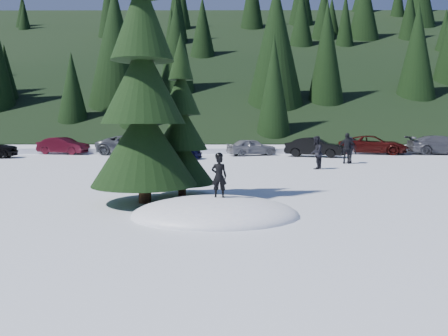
{
  "coord_description": "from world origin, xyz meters",
  "views": [
    {
      "loc": [
        0.27,
        -11.39,
        2.47
      ],
      "look_at": [
        0.22,
        1.58,
        1.1
      ],
      "focal_mm": 35.0,
      "sensor_mm": 36.0,
      "label": 1
    }
  ],
  "objects_px": {
    "child_skier": "(219,176)",
    "car_1": "(64,146)",
    "spruce_tall": "(143,93)",
    "car_5": "(315,147)",
    "adult_0": "(316,153)",
    "car_2": "(132,145)",
    "car_4": "(251,147)",
    "adult_1": "(347,148)",
    "car_7": "(441,145)",
    "car_6": "(373,145)",
    "adult_2": "(349,150)",
    "car_3": "(169,149)",
    "spruce_short": "(182,133)"
  },
  "relations": [
    {
      "from": "car_1",
      "to": "car_3",
      "type": "height_order",
      "value": "car_1"
    },
    {
      "from": "car_2",
      "to": "adult_1",
      "type": "bearing_deg",
      "value": -115.34
    },
    {
      "from": "spruce_tall",
      "to": "adult_1",
      "type": "relative_size",
      "value": 4.71
    },
    {
      "from": "adult_2",
      "to": "car_7",
      "type": "bearing_deg",
      "value": -156.81
    },
    {
      "from": "child_skier",
      "to": "adult_2",
      "type": "relative_size",
      "value": 0.7
    },
    {
      "from": "child_skier",
      "to": "adult_1",
      "type": "xyz_separation_m",
      "value": [
        7.4,
        14.44,
        -0.13
      ]
    },
    {
      "from": "car_2",
      "to": "car_5",
      "type": "height_order",
      "value": "car_2"
    },
    {
      "from": "car_4",
      "to": "car_1",
      "type": "bearing_deg",
      "value": 64.09
    },
    {
      "from": "spruce_short",
      "to": "adult_2",
      "type": "xyz_separation_m",
      "value": [
        8.91,
        11.62,
        -1.31
      ]
    },
    {
      "from": "spruce_short",
      "to": "adult_2",
      "type": "height_order",
      "value": "spruce_short"
    },
    {
      "from": "spruce_tall",
      "to": "car_4",
      "type": "bearing_deg",
      "value": 77.01
    },
    {
      "from": "spruce_short",
      "to": "adult_0",
      "type": "xyz_separation_m",
      "value": [
        6.22,
        8.27,
        -1.23
      ]
    },
    {
      "from": "adult_2",
      "to": "car_3",
      "type": "bearing_deg",
      "value": -29.01
    },
    {
      "from": "car_2",
      "to": "car_5",
      "type": "xyz_separation_m",
      "value": [
        13.45,
        -2.23,
        -0.06
      ]
    },
    {
      "from": "adult_1",
      "to": "adult_2",
      "type": "xyz_separation_m",
      "value": [
        0.21,
        0.33,
        -0.12
      ]
    },
    {
      "from": "adult_1",
      "to": "car_5",
      "type": "height_order",
      "value": "adult_1"
    },
    {
      "from": "adult_2",
      "to": "car_1",
      "type": "relative_size",
      "value": 0.41
    },
    {
      "from": "car_3",
      "to": "car_7",
      "type": "relative_size",
      "value": 0.89
    },
    {
      "from": "car_6",
      "to": "adult_0",
      "type": "bearing_deg",
      "value": 168.61
    },
    {
      "from": "car_4",
      "to": "car_5",
      "type": "bearing_deg",
      "value": -126.41
    },
    {
      "from": "adult_0",
      "to": "car_1",
      "type": "xyz_separation_m",
      "value": [
        -17.21,
        10.6,
        -0.22
      ]
    },
    {
      "from": "car_2",
      "to": "car_6",
      "type": "relative_size",
      "value": 1.04
    },
    {
      "from": "adult_0",
      "to": "car_3",
      "type": "height_order",
      "value": "adult_0"
    },
    {
      "from": "adult_1",
      "to": "car_7",
      "type": "distance_m",
      "value": 11.75
    },
    {
      "from": "spruce_short",
      "to": "child_skier",
      "type": "distance_m",
      "value": 3.57
    },
    {
      "from": "adult_0",
      "to": "child_skier",
      "type": "bearing_deg",
      "value": 3.0
    },
    {
      "from": "car_1",
      "to": "spruce_tall",
      "type": "bearing_deg",
      "value": -140.05
    },
    {
      "from": "child_skier",
      "to": "car_4",
      "type": "distance_m",
      "value": 20.88
    },
    {
      "from": "adult_0",
      "to": "car_4",
      "type": "distance_m",
      "value": 9.78
    },
    {
      "from": "car_1",
      "to": "car_5",
      "type": "bearing_deg",
      "value": -83.78
    },
    {
      "from": "spruce_tall",
      "to": "adult_2",
      "type": "xyz_separation_m",
      "value": [
        9.91,
        13.02,
        -2.52
      ]
    },
    {
      "from": "adult_2",
      "to": "car_2",
      "type": "height_order",
      "value": "adult_2"
    },
    {
      "from": "spruce_tall",
      "to": "car_5",
      "type": "bearing_deg",
      "value": 63.63
    },
    {
      "from": "child_skier",
      "to": "car_2",
      "type": "distance_m",
      "value": 22.85
    },
    {
      "from": "car_7",
      "to": "car_5",
      "type": "bearing_deg",
      "value": 106.89
    },
    {
      "from": "adult_2",
      "to": "car_2",
      "type": "relative_size",
      "value": 0.3
    },
    {
      "from": "car_2",
      "to": "car_6",
      "type": "distance_m",
      "value": 18.52
    },
    {
      "from": "car_5",
      "to": "car_3",
      "type": "bearing_deg",
      "value": 121.64
    },
    {
      "from": "child_skier",
      "to": "car_3",
      "type": "distance_m",
      "value": 18.0
    },
    {
      "from": "car_1",
      "to": "car_2",
      "type": "bearing_deg",
      "value": -78.88
    },
    {
      "from": "adult_0",
      "to": "car_3",
      "type": "bearing_deg",
      "value": -99.77
    },
    {
      "from": "adult_0",
      "to": "car_6",
      "type": "height_order",
      "value": "adult_0"
    },
    {
      "from": "adult_0",
      "to": "car_4",
      "type": "xyz_separation_m",
      "value": [
        -2.84,
        9.35,
        -0.25
      ]
    },
    {
      "from": "child_skier",
      "to": "car_3",
      "type": "height_order",
      "value": "child_skier"
    },
    {
      "from": "car_4",
      "to": "car_6",
      "type": "height_order",
      "value": "car_6"
    },
    {
      "from": "child_skier",
      "to": "car_1",
      "type": "bearing_deg",
      "value": -54.36
    },
    {
      "from": "child_skier",
      "to": "car_6",
      "type": "height_order",
      "value": "child_skier"
    },
    {
      "from": "car_4",
      "to": "car_3",
      "type": "bearing_deg",
      "value": 97.96
    },
    {
      "from": "adult_0",
      "to": "adult_2",
      "type": "xyz_separation_m",
      "value": [
        2.69,
        3.35,
        -0.07
      ]
    },
    {
      "from": "car_1",
      "to": "car_5",
      "type": "distance_m",
      "value": 18.97
    }
  ]
}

